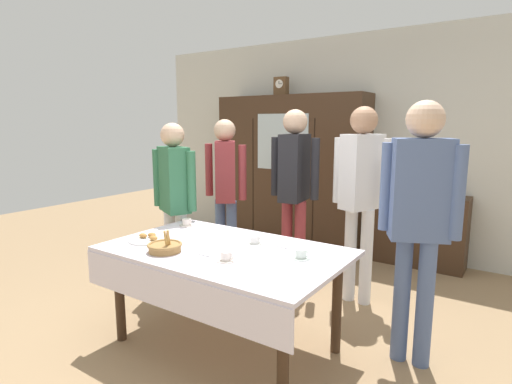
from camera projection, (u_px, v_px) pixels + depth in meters
The scene contains 20 objects.
ground_plane at pixel (242, 333), 3.18m from camera, with size 12.00×12.00×0.00m, color #997A56.
back_wall at pixel (365, 145), 5.12m from camera, with size 6.40×0.10×2.70m, color silver.
dining_table at pixel (222, 263), 2.88m from camera, with size 1.69×1.04×0.74m.
wall_cabinet at pixel (290, 171), 5.43m from camera, with size 2.05×0.46×1.97m.
mantel_clock at pixel (281, 86), 5.33m from camera, with size 0.18×0.11×0.24m.
bookshelf_low at pixel (420, 230), 4.65m from camera, with size 0.99×0.35×0.83m.
book_stack at pixel (423, 189), 4.57m from camera, with size 0.15×0.21×0.12m.
tea_cup_near_left at pixel (301, 254), 2.67m from camera, with size 0.13×0.13×0.06m.
tea_cup_far_right at pixel (255, 241), 2.99m from camera, with size 0.13×0.13×0.06m.
tea_cup_front_edge at pixel (226, 257), 2.62m from camera, with size 0.13×0.13×0.06m.
tea_cup_center at pixel (187, 223), 3.52m from camera, with size 0.13×0.13×0.06m.
bread_basket at pixel (165, 247), 2.81m from camera, with size 0.24×0.24×0.16m.
pastry_plate at pixel (148, 239), 3.08m from camera, with size 0.28×0.28×0.05m.
spoon_near_right at pixel (283, 247), 2.90m from camera, with size 0.12×0.02×0.01m.
spoon_mid_left at pixel (205, 255), 2.73m from camera, with size 0.12×0.02×0.01m.
person_beside_shelf at pixel (361, 185), 3.58m from camera, with size 0.52×0.41×1.76m.
person_behind_table_left at pixel (174, 192), 3.79m from camera, with size 0.52×0.34×1.62m.
person_by_cabinet at pixel (294, 179), 3.98m from camera, with size 0.52×0.38×1.75m.
person_behind_table_right at pixel (225, 182), 4.23m from camera, with size 0.52×0.41×1.66m.
person_near_right_end at pixel (419, 207), 2.63m from camera, with size 0.52×0.33×1.76m.
Camera 1 is at (1.74, -2.38, 1.63)m, focal length 28.60 mm.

